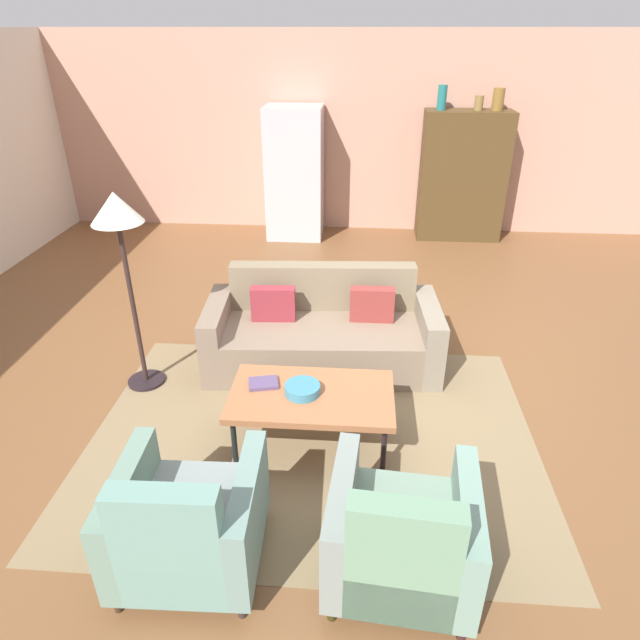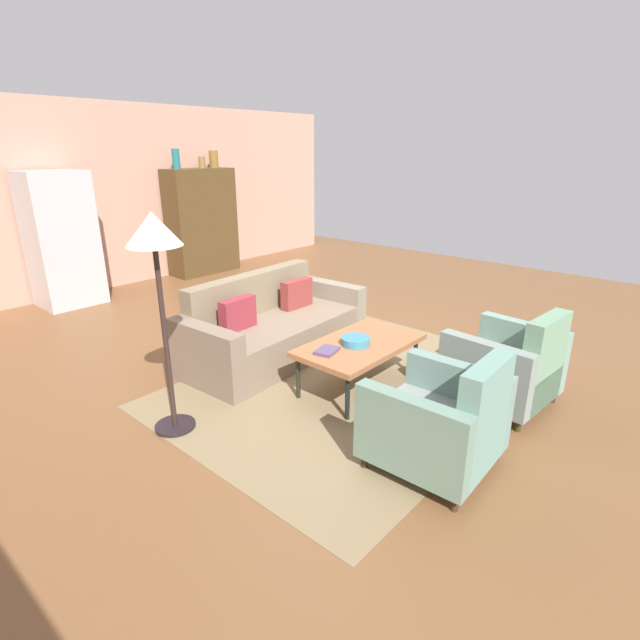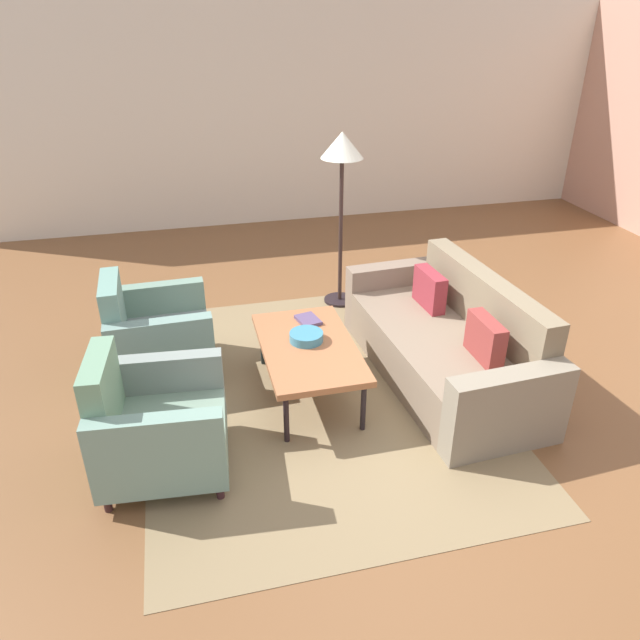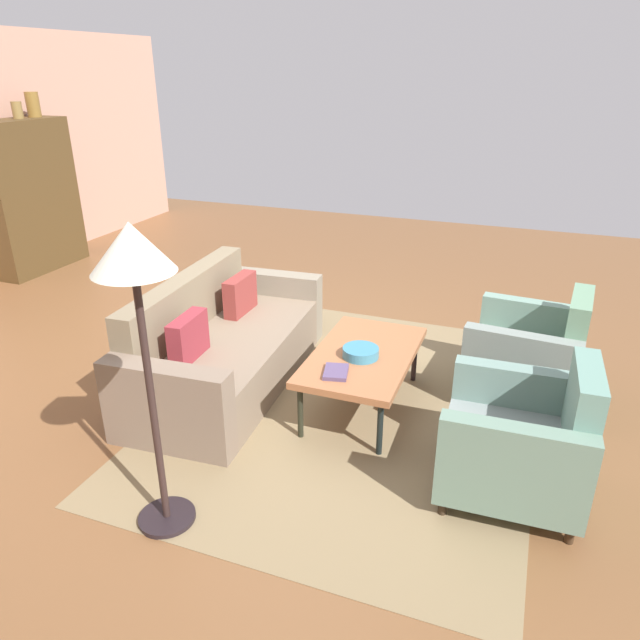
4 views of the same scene
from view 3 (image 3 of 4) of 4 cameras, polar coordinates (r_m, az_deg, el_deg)
The scene contains 10 objects.
ground_plane at distance 4.72m, azimuth 9.50°, elevation -8.00°, with size 11.23×11.23×0.00m, color brown.
wall_left at distance 8.42m, azimuth -2.48°, elevation 18.83°, with size 0.12×8.71×2.80m, color beige.
area_rug at distance 4.79m, azimuth -0.49°, elevation -6.93°, with size 3.40×2.60×0.01m, color #836F4E.
couch at distance 4.98m, azimuth 12.31°, elevation -2.26°, with size 2.15×1.03×0.86m.
coffee_table at distance 4.56m, azimuth -1.12°, elevation -2.81°, with size 1.20×0.70×0.45m.
armchair_left at distance 5.04m, azimuth -15.72°, elevation -1.61°, with size 0.82×0.82×0.88m.
armchair_right at distance 4.04m, azimuth -15.75°, elevation -9.80°, with size 0.86×0.86×0.88m.
fruit_bowl at distance 4.58m, azimuth -1.31°, elevation -1.61°, with size 0.26×0.26×0.07m, color teal.
book_stack at distance 4.86m, azimuth -1.15°, elevation 0.01°, with size 0.24×0.20×0.03m.
floor_lamp at distance 5.73m, azimuth 2.11°, elevation 14.88°, with size 0.40×0.40×1.72m.
Camera 3 is at (3.47, -1.65, 2.75)m, focal length 33.44 mm.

